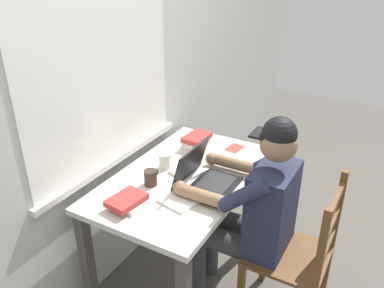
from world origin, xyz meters
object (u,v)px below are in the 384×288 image
at_px(desk, 185,191).
at_px(landscape_photo_print, 235,148).
at_px(coffee_mug_white, 165,160).
at_px(book_stack_side, 196,141).
at_px(seated_person, 253,207).
at_px(computer_mouse, 234,163).
at_px(coffee_mug_dark, 151,177).
at_px(book_stack_main, 128,201).
at_px(laptop, 204,177).
at_px(wooden_chair, 298,256).

distance_m(desk, landscape_photo_print, 0.49).
xyz_separation_m(coffee_mug_white, book_stack_side, (0.34, -0.03, -0.00)).
height_order(seated_person, book_stack_side, seated_person).
distance_m(seated_person, computer_mouse, 0.37).
height_order(computer_mouse, coffee_mug_white, coffee_mug_white).
xyz_separation_m(coffee_mug_dark, book_stack_main, (-0.24, -0.02, -0.02)).
bearing_deg(desk, coffee_mug_dark, 147.65).
height_order(laptop, coffee_mug_dark, laptop).
xyz_separation_m(book_stack_side, landscape_photo_print, (0.10, -0.24, -0.04)).
bearing_deg(coffee_mug_white, laptop, -102.09).
height_order(coffee_mug_dark, book_stack_side, coffee_mug_dark).
height_order(computer_mouse, coffee_mug_dark, coffee_mug_dark).
bearing_deg(desk, book_stack_main, 166.96).
bearing_deg(computer_mouse, coffee_mug_dark, 143.92).
xyz_separation_m(laptop, book_stack_side, (0.41, 0.27, -0.01)).
height_order(wooden_chair, laptop, laptop).
height_order(coffee_mug_dark, landscape_photo_print, coffee_mug_dark).
bearing_deg(book_stack_side, laptop, -146.03).
xyz_separation_m(wooden_chair, book_stack_main, (-0.41, 0.82, 0.32)).
bearing_deg(coffee_mug_white, computer_mouse, -56.79).
distance_m(coffee_mug_white, book_stack_side, 0.34).
distance_m(coffee_mug_white, landscape_photo_print, 0.52).
relative_size(coffee_mug_dark, book_stack_main, 0.53).
xyz_separation_m(coffee_mug_white, book_stack_main, (-0.44, -0.06, -0.02)).
height_order(desk, seated_person, seated_person).
relative_size(laptop, coffee_mug_white, 2.97).
height_order(seated_person, landscape_photo_print, seated_person).
xyz_separation_m(computer_mouse, book_stack_main, (-0.68, 0.30, 0.01)).
relative_size(wooden_chair, coffee_mug_white, 8.40).
height_order(book_stack_main, book_stack_side, book_stack_side).
height_order(book_stack_main, landscape_photo_print, book_stack_main).
bearing_deg(coffee_mug_white, wooden_chair, -92.23).
distance_m(desk, wooden_chair, 0.74).
bearing_deg(coffee_mug_white, landscape_photo_print, -30.89).
bearing_deg(computer_mouse, laptop, 169.79).
distance_m(desk, book_stack_side, 0.42).
distance_m(book_stack_side, landscape_photo_print, 0.26).
bearing_deg(book_stack_side, desk, -161.17).
bearing_deg(book_stack_side, computer_mouse, -108.20).
bearing_deg(book_stack_side, book_stack_main, -178.04).
bearing_deg(book_stack_main, coffee_mug_white, 7.26).
bearing_deg(laptop, book_stack_main, 146.72).
xyz_separation_m(seated_person, wooden_chair, (-0.00, -0.28, -0.22)).
xyz_separation_m(desk, seated_person, (-0.01, -0.44, 0.04)).
relative_size(computer_mouse, coffee_mug_dark, 0.89).
xyz_separation_m(desk, book_stack_side, (0.36, 0.12, 0.16)).
bearing_deg(computer_mouse, desk, 141.45).
height_order(laptop, computer_mouse, laptop).
distance_m(seated_person, book_stack_side, 0.69).
relative_size(computer_mouse, book_stack_main, 0.47).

